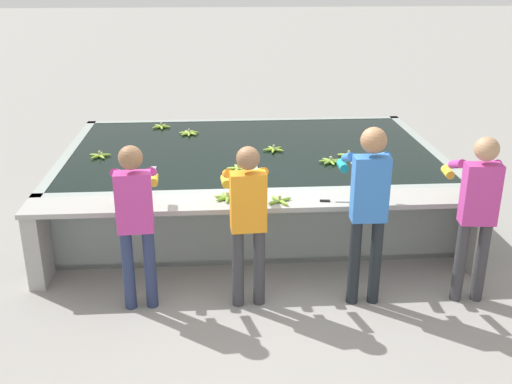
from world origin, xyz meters
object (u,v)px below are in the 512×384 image
(worker_1, at_px, (248,213))
(banana_bunch_floating_3, at_px, (100,155))
(banana_bunch_floating_1, at_px, (349,155))
(banana_bunch_floating_4, at_px, (274,149))
(banana_bunch_floating_2, at_px, (189,133))
(knife_0, at_px, (332,201))
(banana_bunch_floating_5, at_px, (331,161))
(worker_0, at_px, (135,213))
(worker_3, at_px, (477,205))
(banana_bunch_floating_6, at_px, (238,168))
(worker_2, at_px, (368,200))
(banana_bunch_ledge_1, at_px, (228,197))
(banana_bunch_ledge_0, at_px, (280,201))
(banana_bunch_floating_0, at_px, (161,127))

(worker_1, height_order, banana_bunch_floating_3, worker_1)
(banana_bunch_floating_1, distance_m, banana_bunch_floating_4, 0.94)
(banana_bunch_floating_2, bearing_deg, knife_0, -59.97)
(worker_1, xyz_separation_m, banana_bunch_floating_5, (1.07, 1.68, -0.08))
(worker_0, relative_size, worker_3, 0.98)
(banana_bunch_floating_6, bearing_deg, worker_2, -53.84)
(worker_1, xyz_separation_m, banana_bunch_ledge_1, (-0.17, 0.58, -0.07))
(banana_bunch_floating_4, bearing_deg, banana_bunch_floating_6, -123.67)
(worker_3, bearing_deg, worker_2, 178.85)
(worker_3, bearing_deg, banana_bunch_floating_6, 143.97)
(banana_bunch_floating_4, bearing_deg, banana_bunch_floating_1, -18.89)
(worker_1, distance_m, banana_bunch_ledge_0, 0.57)
(banana_bunch_floating_0, relative_size, banana_bunch_floating_6, 0.99)
(worker_1, height_order, banana_bunch_ledge_1, worker_1)
(worker_0, height_order, worker_3, worker_3)
(banana_bunch_floating_4, xyz_separation_m, banana_bunch_ledge_1, (-0.62, -1.62, 0.00))
(banana_bunch_floating_4, height_order, banana_bunch_ledge_1, banana_bunch_ledge_1)
(worker_1, bearing_deg, banana_bunch_ledge_0, 53.35)
(banana_bunch_floating_3, bearing_deg, banana_bunch_floating_5, -8.42)
(banana_bunch_floating_2, xyz_separation_m, banana_bunch_ledge_1, (0.47, -2.46, 0.00))
(banana_bunch_floating_0, height_order, banana_bunch_floating_6, same)
(banana_bunch_floating_6, bearing_deg, banana_bunch_floating_3, 160.16)
(banana_bunch_floating_1, relative_size, banana_bunch_floating_3, 1.01)
(worker_1, height_order, worker_2, worker_2)
(banana_bunch_floating_6, relative_size, banana_bunch_ledge_0, 1.06)
(worker_1, xyz_separation_m, banana_bunch_ledge_0, (0.34, 0.46, -0.07))
(banana_bunch_floating_6, distance_m, knife_0, 1.37)
(knife_0, bearing_deg, banana_bunch_ledge_1, 172.21)
(banana_bunch_floating_1, bearing_deg, banana_bunch_floating_2, 149.86)
(banana_bunch_floating_4, distance_m, banana_bunch_floating_6, 0.86)
(worker_1, height_order, banana_bunch_floating_4, worker_1)
(banana_bunch_floating_1, distance_m, banana_bunch_ledge_0, 1.75)
(worker_2, relative_size, banana_bunch_floating_2, 6.14)
(worker_1, distance_m, banana_bunch_floating_0, 3.58)
(worker_3, distance_m, banana_bunch_ledge_1, 2.37)
(banana_bunch_floating_0, height_order, banana_bunch_ledge_1, banana_bunch_ledge_1)
(banana_bunch_floating_3, bearing_deg, banana_bunch_floating_2, 42.38)
(worker_3, height_order, banana_bunch_floating_5, worker_3)
(banana_bunch_floating_5, bearing_deg, banana_bunch_floating_2, 141.51)
(banana_bunch_floating_0, relative_size, knife_0, 0.78)
(banana_bunch_ledge_0, bearing_deg, banana_bunch_floating_5, 58.95)
(worker_2, distance_m, banana_bunch_floating_4, 2.34)
(worker_1, relative_size, banana_bunch_floating_0, 5.68)
(worker_2, relative_size, banana_bunch_floating_6, 6.23)
(banana_bunch_floating_6, bearing_deg, banana_bunch_floating_2, 111.63)
(banana_bunch_floating_3, bearing_deg, banana_bunch_floating_1, -3.65)
(banana_bunch_floating_0, bearing_deg, banana_bunch_floating_5, -39.35)
(knife_0, bearing_deg, banana_bunch_floating_3, 147.20)
(banana_bunch_floating_0, distance_m, knife_0, 3.54)
(knife_0, bearing_deg, banana_bunch_floating_0, 122.70)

